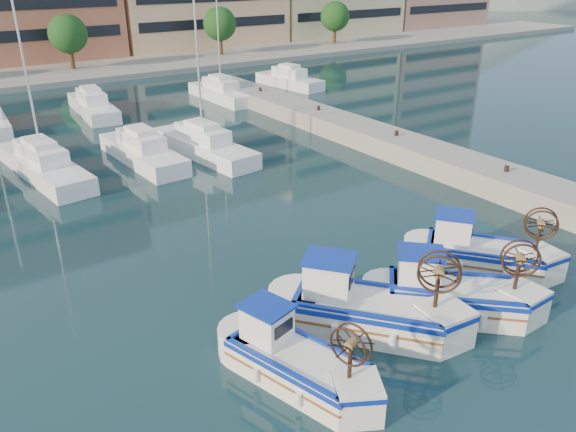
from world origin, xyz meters
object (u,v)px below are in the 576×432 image
object	(u,v)px
fishing_boat_c	(450,294)
fishing_boat_d	(479,252)
fishing_boat_a	(294,359)
fishing_boat_b	(364,307)

from	to	relation	value
fishing_boat_c	fishing_boat_d	bearing A→B (deg)	-23.55
fishing_boat_d	fishing_boat_a	bearing A→B (deg)	148.48
fishing_boat_d	fishing_boat_c	bearing A→B (deg)	164.59
fishing_boat_b	fishing_boat_c	world-z (taller)	fishing_boat_b
fishing_boat_b	fishing_boat_c	size ratio (longest dim) A/B	1.11
fishing_boat_b	fishing_boat_d	size ratio (longest dim) A/B	1.10
fishing_boat_b	fishing_boat_d	distance (m)	6.39
fishing_boat_a	fishing_boat_d	xyz separation A→B (m)	(9.67, 1.12, 0.05)
fishing_boat_a	fishing_boat_c	distance (m)	6.34
fishing_boat_a	fishing_boat_b	bearing A→B (deg)	-3.89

